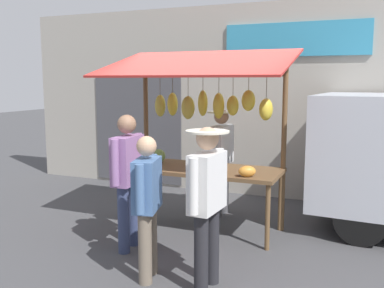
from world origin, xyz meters
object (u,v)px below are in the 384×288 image
Objects in this scene: market_stall at (203,118)px; shopper_in_grey_tee at (207,195)px; vendor_with_sunhat at (221,153)px; shopper_in_striped_shirt at (128,172)px; shopper_with_ponytail at (147,199)px.

market_stall is 1.53× the size of shopper_in_grey_tee.
vendor_with_sunhat is 1.01× the size of shopper_in_grey_tee.
vendor_with_sunhat reaches higher than shopper_in_grey_tee.
shopper_in_striped_shirt is 0.89m from shopper_with_ponytail.
vendor_with_sunhat is at bearing -22.40° from shopper_in_striped_shirt.
shopper_with_ponytail is at bearing 91.82° from market_stall.
market_stall reaches higher than shopper_in_grey_tee.
shopper_in_striped_shirt is (0.56, 1.07, -0.59)m from market_stall.
market_stall is at bearing 2.19° from vendor_with_sunhat.
vendor_with_sunhat is 2.46m from shopper_in_grey_tee.
vendor_with_sunhat is 2.40m from shopper_with_ponytail.
vendor_with_sunhat is at bearing 19.31° from shopper_in_grey_tee.
shopper_in_grey_tee is at bearing 20.75° from vendor_with_sunhat.
shopper_in_striped_shirt is at bearing -13.57° from vendor_with_sunhat.
shopper_in_grey_tee reaches higher than shopper_with_ponytail.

